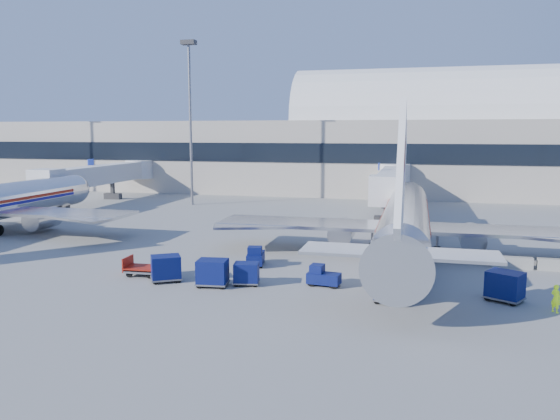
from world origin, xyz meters
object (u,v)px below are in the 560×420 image
(airliner_main, at_px, (405,221))
(tug_right, at_px, (394,270))
(cart_train_a, at_px, (247,273))
(jetbridge_near, at_px, (391,181))
(tug_left, at_px, (255,256))
(cart_solo_far, at_px, (505,286))
(cart_train_c, at_px, (166,268))
(cart_solo_near, at_px, (391,288))
(jetbridge_mid, at_px, (104,175))
(tug_lead, at_px, (323,276))
(ramp_worker, at_px, (556,298))
(cart_open_red, at_px, (144,269))
(barrier_mid, at_px, (559,265))
(mast_west, at_px, (190,99))
(barrier_near, at_px, (512,262))
(cart_train_b, at_px, (213,272))

(airliner_main, relative_size, tug_right, 14.75)
(cart_train_a, bearing_deg, jetbridge_near, 68.61)
(tug_left, distance_m, cart_solo_far, 18.00)
(cart_train_c, height_order, cart_solo_near, cart_train_c)
(jetbridge_mid, height_order, tug_lead, jetbridge_mid)
(jetbridge_near, distance_m, ramp_worker, 40.78)
(cart_solo_far, height_order, cart_open_red, cart_solo_far)
(cart_solo_near, distance_m, ramp_worker, 9.23)
(tug_right, distance_m, ramp_worker, 10.38)
(airliner_main, bearing_deg, barrier_mid, -12.50)
(cart_solo_near, relative_size, cart_solo_far, 0.82)
(cart_train_c, distance_m, cart_open_red, 2.53)
(mast_west, xyz_separation_m, tug_left, (18.94, -31.91, -14.07))
(cart_train_a, xyz_separation_m, cart_train_c, (-5.65, -0.55, 0.15))
(jetbridge_near, bearing_deg, tug_left, -104.83)
(mast_west, xyz_separation_m, barrier_near, (38.00, -28.00, -14.34))
(tug_lead, xyz_separation_m, ramp_worker, (13.85, -2.15, 0.17))
(tug_right, height_order, cart_train_b, cart_train_b)
(jetbridge_near, xyz_separation_m, barrier_near, (10.40, -28.81, -3.48))
(tug_right, xyz_separation_m, cart_solo_far, (6.73, -3.22, 0.27))
(tug_lead, bearing_deg, cart_open_red, -170.24)
(cart_solo_far, relative_size, ramp_worker, 1.58)
(barrier_near, relative_size, ramp_worker, 1.83)
(cart_open_red, bearing_deg, cart_train_a, -6.20)
(cart_open_red, bearing_deg, cart_solo_far, -2.92)
(cart_train_c, xyz_separation_m, cart_solo_near, (15.29, -1.03, -0.05))
(tug_lead, relative_size, cart_solo_far, 0.88)
(mast_west, bearing_deg, cart_train_b, -64.93)
(cart_train_c, xyz_separation_m, ramp_worker, (24.51, -0.55, -0.14))
(cart_solo_near, bearing_deg, mast_west, 134.68)
(tug_right, bearing_deg, jetbridge_near, 101.65)
(airliner_main, bearing_deg, cart_train_a, -130.78)
(barrier_mid, bearing_deg, cart_open_red, -163.42)
(mast_west, distance_m, cart_train_c, 42.65)
(tug_lead, xyz_separation_m, cart_open_red, (-12.92, -0.59, -0.18))
(mast_west, bearing_deg, barrier_mid, -34.14)
(tug_left, bearing_deg, jetbridge_near, -25.15)
(tug_left, bearing_deg, tug_right, -109.17)
(cart_train_c, bearing_deg, mast_west, 79.47)
(jetbridge_near, xyz_separation_m, tug_right, (1.93, -34.36, -3.22))
(cart_open_red, bearing_deg, mast_west, 105.30)
(mast_west, bearing_deg, cart_train_c, -69.30)
(jetbridge_near, height_order, mast_west, mast_west)
(barrier_near, height_order, tug_left, tug_left)
(cart_train_b, height_order, cart_solo_near, cart_train_b)
(airliner_main, height_order, tug_left, airliner_main)
(airliner_main, relative_size, jetbridge_mid, 1.35)
(mast_west, bearing_deg, tug_lead, -55.41)
(ramp_worker, bearing_deg, barrier_near, -35.25)
(airliner_main, relative_size, cart_open_red, 14.73)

